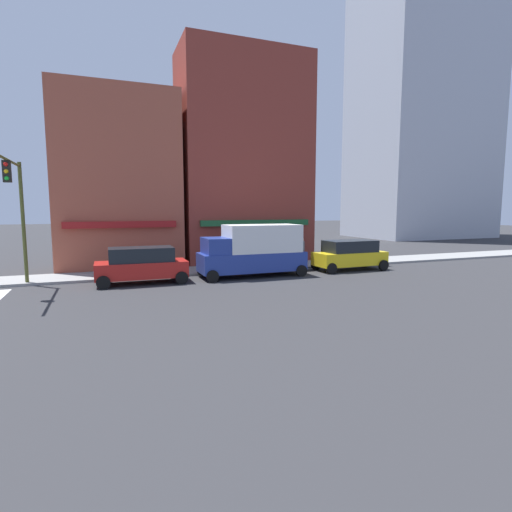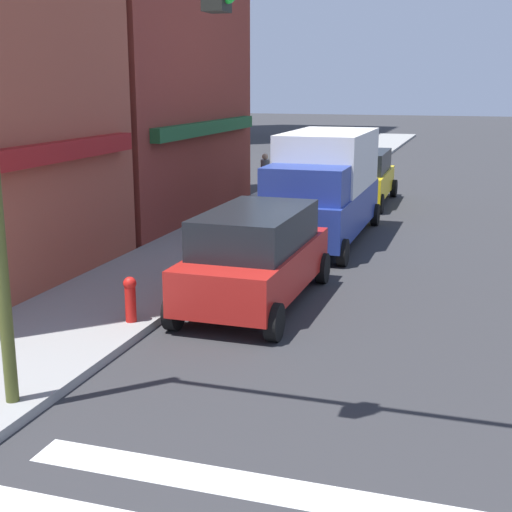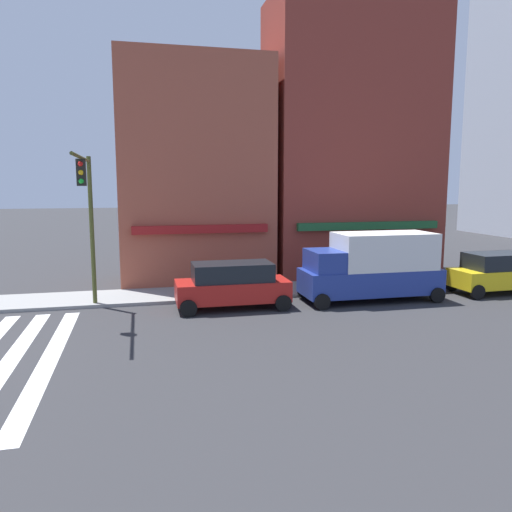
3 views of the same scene
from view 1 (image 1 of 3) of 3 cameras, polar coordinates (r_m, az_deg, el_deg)
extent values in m
cube|color=#9E4C38|center=(28.67, -19.11, 10.05)|extent=(7.83, 5.00, 11.59)
cube|color=maroon|center=(25.98, -18.66, 4.27)|extent=(6.66, 0.30, 0.40)
cube|color=maroon|center=(30.51, -1.76, 13.60)|extent=(9.37, 5.00, 15.20)
cube|color=#1E592D|center=(27.83, 0.08, 4.77)|extent=(7.96, 0.30, 0.40)
cube|color=#B2B7C1|center=(65.21, 22.96, 24.87)|extent=(17.72, 12.24, 49.56)
cylinder|color=#474C1E|center=(23.80, -30.30, 3.89)|extent=(0.18, 0.18, 6.32)
cylinder|color=#474C1E|center=(21.17, -31.98, 11.58)|extent=(0.12, 5.54, 0.12)
cube|color=black|center=(20.85, -32.04, 10.21)|extent=(0.32, 0.24, 0.95)
sphere|color=red|center=(20.75, -32.16, 11.05)|extent=(0.18, 0.18, 0.18)
sphere|color=#EAAD14|center=(20.72, -32.10, 10.22)|extent=(0.18, 0.18, 0.18)
sphere|color=green|center=(20.70, -32.05, 9.40)|extent=(0.18, 0.18, 0.18)
cube|color=#B21E19|center=(22.10, -16.00, -1.84)|extent=(4.72, 1.94, 0.85)
cube|color=black|center=(22.00, -16.07, 0.22)|extent=(3.31, 1.78, 0.75)
cylinder|color=black|center=(23.02, -21.00, -2.76)|extent=(0.68, 0.22, 0.68)
cylinder|color=black|center=(21.15, -20.99, -3.57)|extent=(0.68, 0.22, 0.68)
cylinder|color=black|center=(23.34, -11.42, -2.32)|extent=(0.68, 0.22, 0.68)
cylinder|color=black|center=(21.49, -10.57, -3.08)|extent=(0.68, 0.22, 0.68)
cube|color=navy|center=(23.46, -0.57, -0.78)|extent=(6.20, 2.21, 1.10)
cube|color=silver|center=(23.55, 0.84, 2.55)|extent=(4.34, 2.21, 1.60)
cube|color=navy|center=(22.73, -5.27, 1.49)|extent=(1.74, 2.09, 0.90)
cylinder|color=black|center=(23.80, -7.59, -2.06)|extent=(0.68, 0.22, 0.68)
cylinder|color=black|center=(21.70, -6.23, -2.91)|extent=(0.68, 0.22, 0.68)
cylinder|color=black|center=(25.58, 4.22, -1.41)|extent=(0.68, 0.22, 0.68)
cylinder|color=black|center=(23.63, 6.50, -2.11)|extent=(0.68, 0.22, 0.68)
cube|color=yellow|center=(26.60, 13.23, -0.33)|extent=(4.75, 2.02, 0.85)
cube|color=black|center=(26.51, 13.28, 1.38)|extent=(3.33, 1.83, 0.75)
cylinder|color=black|center=(26.43, 8.57, -1.20)|extent=(0.68, 0.22, 0.68)
cylinder|color=black|center=(24.81, 10.73, -1.76)|extent=(0.68, 0.22, 0.68)
cylinder|color=black|center=(28.54, 15.36, -0.78)|extent=(0.68, 0.22, 0.68)
cylinder|color=black|center=(27.05, 17.75, -1.27)|extent=(0.68, 0.22, 0.68)
cylinder|color=#23232D|center=(28.46, 6.61, -0.13)|extent=(0.26, 0.26, 0.85)
cylinder|color=slate|center=(28.38, 6.63, 1.43)|extent=(0.32, 0.32, 0.70)
sphere|color=tan|center=(28.34, 6.64, 2.35)|extent=(0.22, 0.22, 0.22)
cylinder|color=red|center=(23.75, -21.56, -2.18)|extent=(0.20, 0.20, 0.65)
sphere|color=red|center=(23.69, -21.60, -1.23)|extent=(0.24, 0.24, 0.24)
camera|label=2|loc=(20.95, -54.20, 5.08)|focal=50.00mm
camera|label=3|loc=(2.76, -73.32, 28.05)|focal=35.00mm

